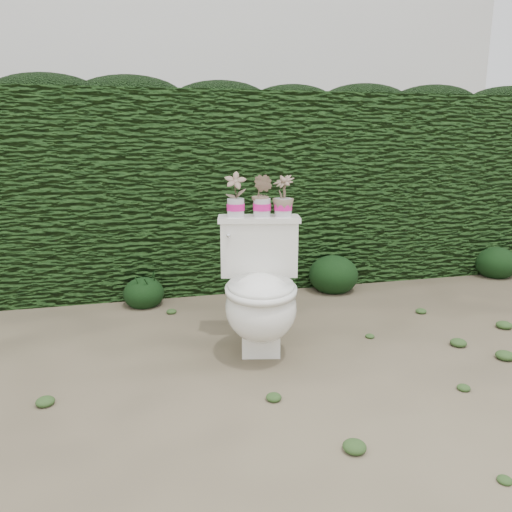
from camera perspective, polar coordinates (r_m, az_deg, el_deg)
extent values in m
plane|color=#7E7156|center=(3.11, 2.28, -10.23)|extent=(60.00, 60.00, 0.00)
cube|color=#234617|center=(4.43, -3.49, 7.59)|extent=(8.00, 1.00, 1.60)
cube|color=silver|center=(8.88, -5.15, 18.23)|extent=(8.00, 3.50, 4.00)
cube|color=white|center=(3.04, 0.48, -8.81)|extent=(0.28, 0.34, 0.20)
ellipsoid|color=white|center=(2.87, 0.56, -5.87)|extent=(0.51, 0.59, 0.39)
cube|color=white|center=(3.10, 0.33, 0.89)|extent=(0.50, 0.27, 0.34)
cube|color=white|center=(3.07, 0.34, 4.26)|extent=(0.53, 0.29, 0.03)
cylinder|color=silver|center=(2.99, -3.14, 2.43)|extent=(0.03, 0.06, 0.02)
sphere|color=silver|center=(2.96, -3.16, 2.32)|extent=(0.03, 0.03, 0.03)
imported|color=#288230|center=(3.05, -2.35, 6.93)|extent=(0.15, 0.12, 0.26)
imported|color=#288230|center=(3.05, 0.70, 6.80)|extent=(0.17, 0.17, 0.24)
imported|color=#288230|center=(3.06, 3.13, 6.74)|extent=(0.19, 0.19, 0.24)
ellipsoid|color=black|center=(3.88, -12.74, -3.78)|extent=(0.31, 0.31, 0.24)
ellipsoid|color=black|center=(4.19, 8.84, -1.76)|extent=(0.41, 0.41, 0.33)
ellipsoid|color=black|center=(5.08, 25.78, -0.42)|extent=(0.37, 0.37, 0.30)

